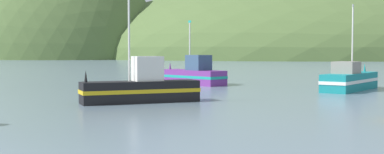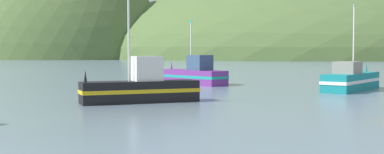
{
  "view_description": "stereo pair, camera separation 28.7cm",
  "coord_description": "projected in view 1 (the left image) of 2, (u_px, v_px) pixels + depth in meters",
  "views": [
    {
      "loc": [
        9.28,
        -10.77,
        3.11
      ],
      "look_at": [
        3.18,
        21.93,
        1.4
      ],
      "focal_mm": 47.45,
      "sensor_mm": 36.0,
      "label": 1
    },
    {
      "loc": [
        9.56,
        -10.71,
        3.11
      ],
      "look_at": [
        3.18,
        21.93,
        1.4
      ],
      "focal_mm": 47.45,
      "sensor_mm": 36.0,
      "label": 2
    }
  ],
  "objects": [
    {
      "name": "fishing_boat_purple",
      "position": [
        193.0,
        75.0,
        47.05
      ],
      "size": [
        6.93,
        5.95,
        5.95
      ],
      "rotation": [
        0.0,
        0.0,
        2.5
      ],
      "color": "#6B2D84",
      "rests_on": "ground"
    },
    {
      "name": "hill_far_center",
      "position": [
        274.0,
        58.0,
        224.54
      ],
      "size": [
        176.28,
        141.02,
        57.14
      ],
      "primitive_type": "ellipsoid",
      "color": "#516B38",
      "rests_on": "ground"
    },
    {
      "name": "fishing_boat_teal",
      "position": [
        350.0,
        80.0,
        40.07
      ],
      "size": [
        5.29,
        8.26,
        6.81
      ],
      "rotation": [
        0.0,
        0.0,
        1.14
      ],
      "color": "#147F84",
      "rests_on": "ground"
    },
    {
      "name": "hill_mid_right",
      "position": [
        62.0,
        59.0,
        202.39
      ],
      "size": [
        80.77,
        64.62,
        84.71
      ],
      "primitive_type": "ellipsoid",
      "color": "#516B38",
      "rests_on": "ground"
    },
    {
      "name": "fishing_boat_black",
      "position": [
        141.0,
        88.0,
        30.61
      ],
      "size": [
        6.95,
        5.28,
        7.64
      ],
      "rotation": [
        0.0,
        0.0,
        3.71
      ],
      "color": "black",
      "rests_on": "ground"
    },
    {
      "name": "hill_far_left",
      "position": [
        285.0,
        58.0,
        225.57
      ],
      "size": [
        194.29,
        155.43,
        63.35
      ],
      "primitive_type": "ellipsoid",
      "color": "#516B38",
      "rests_on": "ground"
    }
  ]
}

